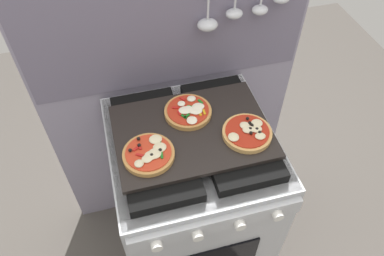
# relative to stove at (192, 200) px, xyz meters

# --- Properties ---
(ground_plane) EXTENTS (4.00, 4.00, 0.00)m
(ground_plane) POSITION_rel_stove_xyz_m (0.00, 0.00, -0.45)
(ground_plane) COLOR #4C4742
(kitchen_backsplash) EXTENTS (1.10, 0.09, 1.55)m
(kitchen_backsplash) POSITION_rel_stove_xyz_m (0.00, 0.34, 0.34)
(kitchen_backsplash) COLOR gray
(kitchen_backsplash) RESTS_ON ground_plane
(stove) EXTENTS (0.60, 0.64, 0.90)m
(stove) POSITION_rel_stove_xyz_m (0.00, 0.00, 0.00)
(stove) COLOR #B7BABF
(stove) RESTS_ON ground_plane
(baking_tray) EXTENTS (0.54, 0.38, 0.02)m
(baking_tray) POSITION_rel_stove_xyz_m (0.00, 0.00, 0.46)
(baking_tray) COLOR black
(baking_tray) RESTS_ON stove
(pizza_left) EXTENTS (0.17, 0.17, 0.03)m
(pizza_left) POSITION_rel_stove_xyz_m (-0.16, -0.07, 0.48)
(pizza_left) COLOR #C18947
(pizza_left) RESTS_ON baking_tray
(pizza_right) EXTENTS (0.17, 0.17, 0.03)m
(pizza_right) POSITION_rel_stove_xyz_m (0.18, -0.07, 0.48)
(pizza_right) COLOR tan
(pizza_right) RESTS_ON baking_tray
(pizza_center) EXTENTS (0.17, 0.17, 0.03)m
(pizza_center) POSITION_rel_stove_xyz_m (0.01, 0.08, 0.48)
(pizza_center) COLOR #C18947
(pizza_center) RESTS_ON baking_tray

